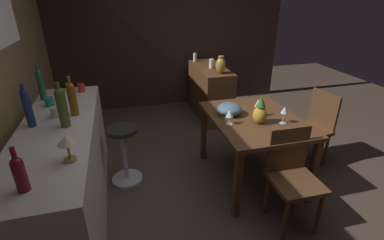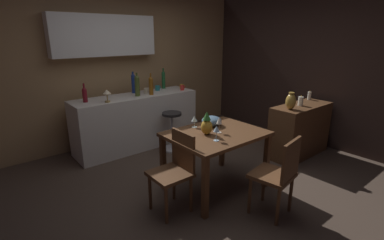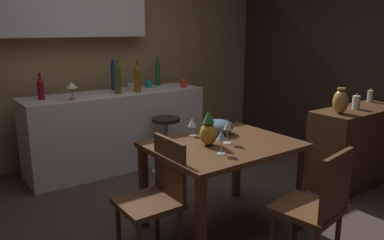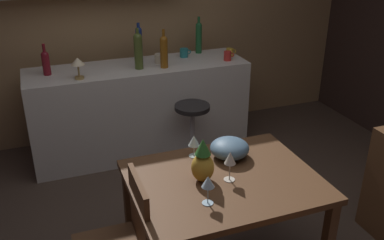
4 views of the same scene
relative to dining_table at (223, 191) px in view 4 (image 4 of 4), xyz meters
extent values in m
cube|color=#9E7A51|center=(-0.06, 2.39, 0.65)|extent=(5.20, 0.10, 2.60)
cube|color=#56351E|center=(0.00, 0.00, 0.07)|extent=(1.13, 0.88, 0.04)
cube|color=#56351E|center=(-0.51, 0.39, -0.30)|extent=(0.06, 0.06, 0.70)
cube|color=#56351E|center=(0.51, 0.39, -0.30)|extent=(0.06, 0.06, 0.70)
cube|color=silver|center=(-0.06, 1.86, -0.20)|extent=(2.10, 0.60, 0.90)
cube|color=#56351E|center=(-0.54, -0.05, 0.02)|extent=(0.03, 0.38, 0.44)
cylinder|color=#262323|center=(0.30, 1.34, -0.02)|extent=(0.32, 0.32, 0.04)
cylinder|color=silver|center=(0.30, 1.34, -0.33)|extent=(0.04, 0.04, 0.61)
cylinder|color=silver|center=(0.30, 1.34, -0.63)|extent=(0.34, 0.34, 0.03)
cylinder|color=silver|center=(-0.07, 0.32, 0.10)|extent=(0.07, 0.07, 0.00)
cylinder|color=silver|center=(-0.07, 0.32, 0.14)|extent=(0.01, 0.01, 0.08)
cone|color=silver|center=(-0.07, 0.32, 0.21)|extent=(0.08, 0.08, 0.07)
cylinder|color=silver|center=(0.02, -0.03, 0.10)|extent=(0.07, 0.07, 0.00)
cylinder|color=silver|center=(0.02, -0.03, 0.15)|extent=(0.01, 0.01, 0.11)
cone|color=silver|center=(0.02, -0.03, 0.25)|extent=(0.07, 0.07, 0.08)
cylinder|color=silver|center=(-0.19, -0.20, 0.10)|extent=(0.06, 0.06, 0.00)
cylinder|color=silver|center=(-0.19, -0.20, 0.15)|extent=(0.01, 0.01, 0.10)
cone|color=silver|center=(-0.19, -0.20, 0.24)|extent=(0.07, 0.07, 0.07)
ellipsoid|color=gold|center=(-0.13, 0.03, 0.18)|extent=(0.14, 0.14, 0.18)
cone|color=#2D6B28|center=(-0.13, 0.03, 0.32)|extent=(0.10, 0.10, 0.10)
ellipsoid|color=slate|center=(0.14, 0.23, 0.16)|extent=(0.26, 0.26, 0.12)
cylinder|color=#8C5114|center=(0.16, 1.73, 0.39)|extent=(0.07, 0.07, 0.26)
sphere|color=#8C5114|center=(0.16, 1.73, 0.52)|extent=(0.07, 0.07, 0.07)
cylinder|color=#8C5114|center=(0.16, 1.73, 0.58)|extent=(0.03, 0.03, 0.08)
cylinder|color=#1E592D|center=(0.64, 2.07, 0.40)|extent=(0.06, 0.06, 0.28)
sphere|color=#1E592D|center=(0.64, 2.07, 0.54)|extent=(0.06, 0.06, 0.06)
cylinder|color=#1E592D|center=(0.64, 2.07, 0.59)|extent=(0.03, 0.03, 0.07)
cylinder|color=#475623|center=(-0.07, 1.77, 0.40)|extent=(0.08, 0.08, 0.29)
sphere|color=#475623|center=(-0.07, 1.77, 0.55)|extent=(0.08, 0.08, 0.08)
cylinder|color=#475623|center=(-0.07, 1.77, 0.60)|extent=(0.03, 0.03, 0.06)
cylinder|color=navy|center=(0.00, 2.05, 0.40)|extent=(0.06, 0.06, 0.30)
sphere|color=navy|center=(0.00, 2.05, 0.55)|extent=(0.06, 0.06, 0.06)
cylinder|color=navy|center=(0.00, 2.05, 0.60)|extent=(0.03, 0.03, 0.05)
cylinder|color=maroon|center=(-0.88, 1.89, 0.35)|extent=(0.07, 0.07, 0.18)
sphere|color=maroon|center=(-0.88, 1.89, 0.44)|extent=(0.07, 0.07, 0.07)
cylinder|color=maroon|center=(-0.88, 1.89, 0.50)|extent=(0.03, 0.03, 0.08)
cylinder|color=gold|center=(0.89, 1.86, 0.29)|extent=(0.07, 0.07, 0.08)
torus|color=gold|center=(0.94, 1.86, 0.30)|extent=(0.05, 0.01, 0.05)
cylinder|color=beige|center=(0.16, 1.88, 0.30)|extent=(0.10, 0.10, 0.09)
torus|color=beige|center=(0.22, 1.88, 0.30)|extent=(0.05, 0.01, 0.05)
cylinder|color=teal|center=(0.45, 1.98, 0.30)|extent=(0.08, 0.08, 0.09)
torus|color=teal|center=(0.50, 1.98, 0.30)|extent=(0.05, 0.01, 0.05)
cylinder|color=red|center=(0.81, 1.72, 0.30)|extent=(0.07, 0.07, 0.09)
torus|color=red|center=(0.86, 1.72, 0.31)|extent=(0.05, 0.01, 0.05)
cylinder|color=#A58447|center=(-0.63, 1.67, 0.26)|extent=(0.08, 0.08, 0.02)
cylinder|color=#A58447|center=(-0.63, 1.67, 0.33)|extent=(0.02, 0.02, 0.11)
cone|color=beige|center=(-0.63, 1.67, 0.41)|extent=(0.12, 0.12, 0.06)
camera|label=1|loc=(-2.36, 1.29, 1.29)|focal=26.22mm
camera|label=2|loc=(-2.24, -2.29, 1.23)|focal=26.34mm
camera|label=3|loc=(-1.89, -2.20, 0.98)|focal=35.46mm
camera|label=4|loc=(-0.95, -2.01, 1.50)|focal=40.37mm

